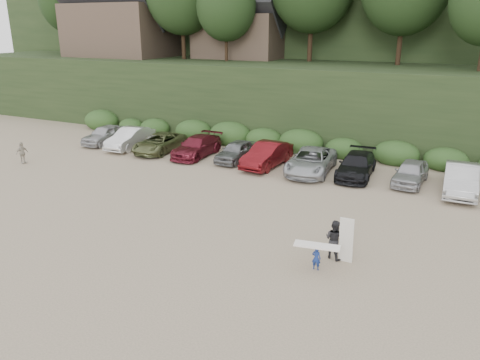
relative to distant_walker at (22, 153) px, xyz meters
The scene contains 6 objects.
ground 19.00m from the distant_walker, ahead, with size 120.00×120.00×0.00m, color tan.
hillside_backdrop 39.00m from the distant_walker, 60.59° to the left, with size 90.00×41.50×28.00m.
parked_cars 21.00m from the distant_walker, 19.03° to the left, with size 39.11×5.83×1.64m.
distant_walker is the anchor object (origin of this frame).
child_surfer 23.15m from the distant_walker, 13.35° to the right, with size 1.82×0.75×1.06m.
adult_surfer 23.30m from the distant_walker, 10.21° to the right, with size 1.29×0.86×1.97m.
Camera 1 is at (8.26, -18.08, 9.15)m, focal length 35.00 mm.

